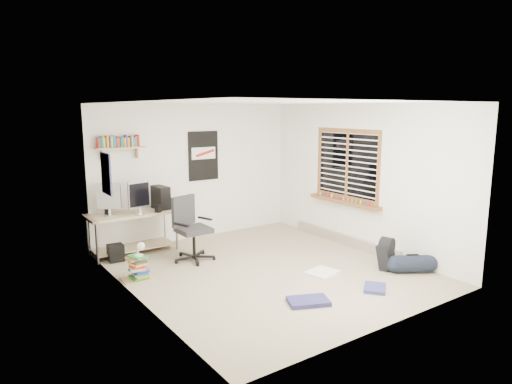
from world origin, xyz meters
TOP-DOWN VIEW (x-y plane):
  - floor at (0.00, 0.00)m, footprint 4.00×4.50m
  - ceiling at (0.00, 0.00)m, footprint 4.00×4.50m
  - back_wall at (0.00, 2.25)m, footprint 4.00×0.01m
  - left_wall at (-2.00, 0.00)m, footprint 0.01×4.50m
  - right_wall at (2.00, 0.00)m, footprint 0.01×4.50m
  - desk at (-1.35, 2.00)m, footprint 1.52×0.75m
  - monitor_left at (-1.74, 1.94)m, footprint 0.38×0.29m
  - monitor_right at (-1.31, 1.75)m, footprint 0.41×0.17m
  - pc_tower at (-0.84, 2.00)m, footprint 0.22×0.42m
  - keyboard at (-1.15, 1.90)m, footprint 0.43×0.22m
  - speaker_left at (-1.75, 2.00)m, footprint 0.10×0.10m
  - speaker_right at (-1.00, 1.74)m, footprint 0.11×0.11m
  - office_chair at (-0.68, 1.06)m, footprint 0.86×0.86m
  - wall_shelf at (-1.45, 2.14)m, footprint 0.80×0.22m
  - poster_back_wall at (0.15, 2.23)m, footprint 0.62×0.03m
  - poster_left_wall at (-1.99, 1.20)m, footprint 0.02×0.42m
  - window at (1.95, 0.30)m, footprint 0.10×1.50m
  - baseboard_heater at (1.96, 0.30)m, footprint 0.08×2.50m
  - backpack at (1.52, -1.01)m, footprint 0.35×0.31m
  - duffel_bag at (1.72, -1.33)m, footprint 0.36×0.36m
  - tshirt at (0.58, -0.61)m, footprint 0.51×0.46m
  - jeans_a at (-0.29, -1.28)m, footprint 0.59×0.50m
  - jeans_b at (0.74, -1.46)m, footprint 0.46×0.45m
  - book_stack at (-1.75, 0.75)m, footprint 0.59×0.55m
  - desk_lamp at (-1.73, 0.73)m, footprint 0.15×0.22m
  - subwoofer at (-1.75, 1.73)m, footprint 0.25×0.25m

SIDE VIEW (x-z plane):
  - floor at x=0.00m, z-range -0.01..0.00m
  - tshirt at x=0.58m, z-range 0.00..0.04m
  - jeans_b at x=0.74m, z-range 0.00..0.05m
  - jeans_a at x=-0.29m, z-range 0.00..0.06m
  - baseboard_heater at x=1.96m, z-range 0.00..0.18m
  - duffel_bag at x=1.72m, z-range -0.12..0.40m
  - subwoofer at x=-1.75m, z-range 0.01..0.27m
  - book_stack at x=-1.75m, z-range -0.01..0.31m
  - backpack at x=1.52m, z-range 0.01..0.39m
  - desk at x=-1.35m, z-range 0.03..0.70m
  - desk_lamp at x=-1.73m, z-range 0.28..0.48m
  - office_chair at x=-0.68m, z-range -0.03..1.01m
  - keyboard at x=-1.15m, z-range 0.68..0.70m
  - speaker_left at x=-1.75m, z-range 0.68..0.84m
  - speaker_right at x=-1.00m, z-range 0.68..0.84m
  - pc_tower at x=-0.84m, z-range 0.68..1.10m
  - monitor_left at x=-1.74m, z-range 0.68..1.10m
  - monitor_right at x=-1.31m, z-range 0.68..1.11m
  - back_wall at x=0.00m, z-range 0.00..2.50m
  - left_wall at x=-2.00m, z-range 0.00..2.50m
  - right_wall at x=2.00m, z-range 0.00..2.50m
  - window at x=1.95m, z-range 0.82..2.08m
  - poster_left_wall at x=-1.99m, z-range 1.20..1.80m
  - poster_back_wall at x=0.15m, z-range 1.09..2.01m
  - wall_shelf at x=-1.45m, z-range 1.66..1.90m
  - ceiling at x=0.00m, z-range 2.50..2.51m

